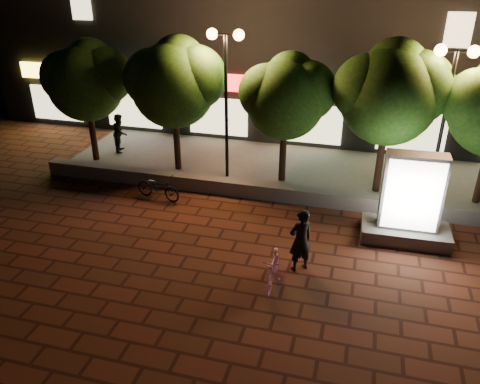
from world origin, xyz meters
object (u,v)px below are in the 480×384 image
(tree_right, at_px, (392,90))
(ad_kiosk, at_px, (409,206))
(tree_left, at_px, (175,80))
(scooter_parked, at_px, (158,187))
(rider, at_px, (301,240))
(pedestrian, at_px, (120,133))
(tree_far_left, at_px, (87,78))
(scooter_pink, at_px, (273,269))
(tree_mid, at_px, (287,94))
(street_lamp_right, at_px, (451,85))
(street_lamp_left, at_px, (226,68))

(tree_right, xyz_separation_m, ad_kiosk, (0.78, -2.99, -2.50))
(tree_left, relative_size, scooter_parked, 2.97)
(rider, height_order, pedestrian, rider)
(tree_far_left, relative_size, scooter_pink, 3.19)
(tree_right, relative_size, scooter_parked, 3.08)
(rider, relative_size, scooter_parked, 1.06)
(scooter_pink, distance_m, rider, 1.05)
(tree_right, bearing_deg, scooter_parked, -160.87)
(tree_far_left, relative_size, tree_mid, 1.03)
(pedestrian, bearing_deg, ad_kiosk, -127.44)
(tree_left, height_order, street_lamp_right, street_lamp_right)
(tree_right, bearing_deg, rider, -110.24)
(street_lamp_left, height_order, scooter_parked, street_lamp_left)
(tree_mid, relative_size, rider, 2.57)
(tree_far_left, xyz_separation_m, pedestrian, (0.49, 1.06, -2.43))
(pedestrian, bearing_deg, tree_left, -126.76)
(ad_kiosk, xyz_separation_m, pedestrian, (-11.09, 4.04, -0.20))
(tree_left, distance_m, ad_kiosk, 8.93)
(tree_right, distance_m, scooter_parked, 8.14)
(tree_left, distance_m, scooter_pink, 8.30)
(tree_mid, relative_size, street_lamp_right, 0.90)
(tree_far_left, xyz_separation_m, scooter_pink, (8.34, -6.03, -2.86))
(tree_right, height_order, rider, tree_right)
(tree_right, distance_m, scooter_pink, 7.23)
(tree_mid, height_order, rider, tree_mid)
(tree_left, xyz_separation_m, ad_kiosk, (8.08, -2.99, -2.38))
(tree_left, bearing_deg, tree_far_left, -180.00)
(street_lamp_right, xyz_separation_m, rider, (-3.57, -4.97, -3.02))
(tree_left, xyz_separation_m, tree_mid, (4.00, -0.00, -0.23))
(tree_left, distance_m, tree_mid, 4.00)
(tree_mid, height_order, street_lamp_right, street_lamp_right)
(street_lamp_right, relative_size, scooter_parked, 3.02)
(rider, relative_size, pedestrian, 1.12)
(scooter_pink, relative_size, pedestrian, 0.93)
(tree_left, height_order, rider, tree_left)
(street_lamp_left, distance_m, scooter_parked, 4.56)
(street_lamp_right, relative_size, scooter_pink, 3.43)
(tree_far_left, relative_size, rider, 2.64)
(tree_right, bearing_deg, tree_left, -180.00)
(street_lamp_left, distance_m, scooter_pink, 7.39)
(tree_mid, relative_size, street_lamp_left, 0.87)
(scooter_pink, bearing_deg, scooter_parked, 141.51)
(tree_left, xyz_separation_m, rider, (5.37, -5.24, -2.57))
(ad_kiosk, relative_size, scooter_parked, 1.60)
(rider, bearing_deg, scooter_parked, -64.86)
(ad_kiosk, bearing_deg, scooter_parked, 176.20)
(rider, bearing_deg, scooter_pink, 19.81)
(street_lamp_right, bearing_deg, tree_mid, 176.96)
(rider, height_order, scooter_parked, rider)
(scooter_parked, bearing_deg, scooter_pink, -116.42)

